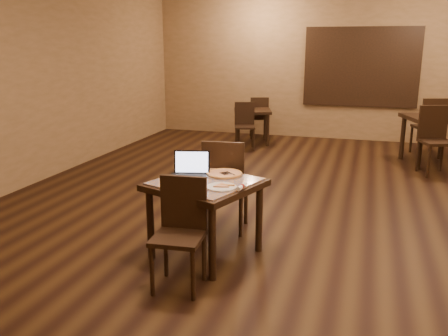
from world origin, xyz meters
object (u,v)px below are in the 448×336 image
(tiled_table, at_px, (205,191))
(laptop, at_px, (190,170))
(chair_main_far, at_px, (225,181))
(other_table_b, at_px, (252,115))
(other_table_a, at_px, (433,124))
(other_table_b_chair_far, at_px, (259,115))
(other_table_a_chair_near, at_px, (435,136))
(chair_main_near, at_px, (181,226))
(pizza_pan, at_px, (225,175))
(other_table_b_chair_near, at_px, (245,123))
(other_table_a_chair_far, at_px, (431,123))

(tiled_table, relative_size, laptop, 2.88)
(chair_main_far, distance_m, other_table_b, 4.90)
(other_table_a, relative_size, other_table_b_chair_far, 1.25)
(other_table_a_chair_near, bearing_deg, other_table_a, 67.99)
(chair_main_near, bearing_deg, pizza_pan, 76.67)
(tiled_table, height_order, other_table_b_chair_near, other_table_b_chair_near)
(laptop, distance_m, other_table_b_chair_near, 4.85)
(chair_main_far, distance_m, other_table_a, 4.72)
(other_table_b, height_order, other_table_b_chair_near, other_table_b_chair_near)
(pizza_pan, xyz_separation_m, other_table_b_chair_far, (-0.97, 5.72, -0.25))
(other_table_b, bearing_deg, other_table_b_chair_near, -109.58)
(other_table_b, distance_m, other_table_b_chair_near, 0.54)
(other_table_b_chair_far, bearing_deg, other_table_a_chair_far, 151.00)
(chair_main_far, xyz_separation_m, other_table_b, (-0.88, 4.82, -0.01))
(tiled_table, xyz_separation_m, laptop, (-0.20, 0.11, 0.17))
(other_table_b_chair_near, distance_m, other_table_b_chair_far, 1.07)
(chair_main_near, relative_size, other_table_a, 0.84)
(other_table_a_chair_far, bearing_deg, chair_main_near, 47.23)
(other_table_a_chair_far, bearing_deg, laptop, 42.64)
(pizza_pan, bearing_deg, tiled_table, -116.57)
(other_table_b_chair_near, bearing_deg, chair_main_near, -97.94)
(tiled_table, height_order, chair_main_far, chair_main_far)
(chair_main_near, bearing_deg, tiled_table, 84.45)
(pizza_pan, height_order, other_table_b_chair_far, other_table_b_chair_far)
(tiled_table, distance_m, chair_main_near, 0.63)
(chair_main_near, xyz_separation_m, chair_main_far, (0.02, 1.23, 0.06))
(other_table_a_chair_far, height_order, other_table_b_chair_near, other_table_a_chair_far)
(chair_main_far, relative_size, laptop, 2.57)
(other_table_b, bearing_deg, other_table_b_chair_far, 70.42)
(other_table_a_chair_far, xyz_separation_m, other_table_b_chair_near, (-3.44, -0.35, -0.10))
(chair_main_near, bearing_deg, other_table_b, 93.22)
(other_table_a, distance_m, other_table_b_chair_far, 3.63)
(chair_main_near, xyz_separation_m, other_table_b, (-0.86, 6.04, 0.05))
(pizza_pan, distance_m, other_table_a, 4.98)
(pizza_pan, bearing_deg, other_table_a_chair_near, 57.62)
(tiled_table, bearing_deg, other_table_b, 118.63)
(other_table_a, xyz_separation_m, other_table_b_chair_far, (-3.36, 1.35, -0.18))
(chair_main_near, bearing_deg, other_table_a, 59.31)
(chair_main_near, bearing_deg, chair_main_far, 84.29)
(pizza_pan, relative_size, other_table_b_chair_near, 0.42)
(other_table_b_chair_near, bearing_deg, other_table_b_chair_far, 70.42)
(pizza_pan, xyz_separation_m, other_table_a, (2.40, 4.37, -0.07))
(other_table_a_chair_near, distance_m, other_table_b_chair_near, 3.50)
(tiled_table, distance_m, other_table_b, 5.50)
(other_table_b, distance_m, other_table_b_chair_far, 0.54)
(pizza_pan, xyz_separation_m, other_table_b_chair_near, (-1.01, 4.66, -0.25))
(chair_main_far, bearing_deg, pizza_pan, 100.14)
(laptop, distance_m, other_table_a_chair_near, 4.71)
(other_table_b_chair_near, height_order, other_table_b_chair_far, same)
(chair_main_near, xyz_separation_m, other_table_a_chair_far, (2.56, 5.86, 0.07))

